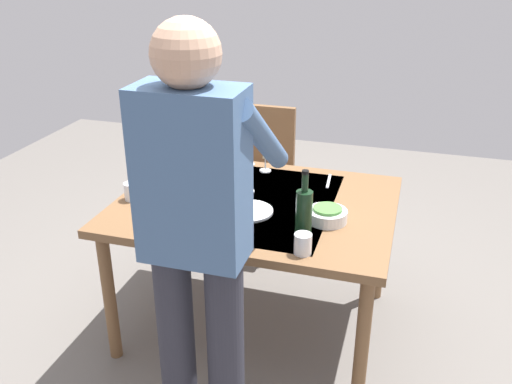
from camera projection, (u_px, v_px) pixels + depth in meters
ground_plane at (256, 323)px, 3.01m from camera, size 6.00×6.00×0.00m
dining_table at (256, 215)px, 2.74m from camera, size 1.33×1.02×0.73m
chair_near at (261, 168)px, 3.63m from camera, size 0.40×0.40×0.91m
person_server at (197, 232)px, 1.93m from camera, size 0.42×0.61×1.69m
wine_bottle at (304, 211)px, 2.36m from camera, size 0.07×0.07×0.30m
wine_glass_left at (248, 173)px, 2.77m from camera, size 0.07×0.07×0.15m
wine_glass_right at (265, 153)px, 3.01m from camera, size 0.07×0.07×0.15m
water_cup_near_left at (132, 191)px, 2.71m from camera, size 0.08×0.08×0.09m
water_cup_near_right at (303, 244)px, 2.24m from camera, size 0.07×0.07×0.09m
serving_bowl_pasta at (201, 189)px, 2.76m from camera, size 0.30×0.30×0.07m
side_bowl_salad at (327, 215)px, 2.50m from camera, size 0.18×0.18×0.07m
dinner_plate_near at (194, 171)px, 3.04m from camera, size 0.23×0.23×0.01m
dinner_plate_far at (249, 211)px, 2.60m from camera, size 0.23×0.23×0.01m
table_knife at (190, 231)px, 2.42m from camera, size 0.06×0.20×0.00m
table_fork at (329, 181)px, 2.93m from camera, size 0.03×0.18×0.00m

